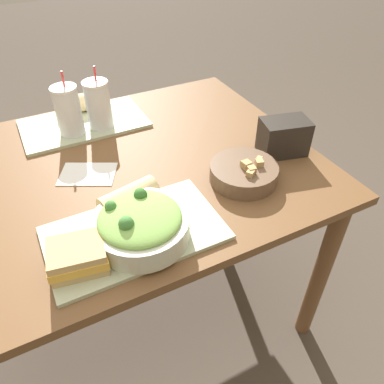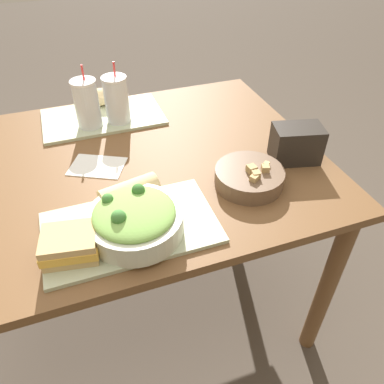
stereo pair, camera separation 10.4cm
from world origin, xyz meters
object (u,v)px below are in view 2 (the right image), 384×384
object	(u,v)px
salad_bowl	(135,219)
chip_bag	(296,144)
napkin_folded	(97,166)
sandwich_near	(70,244)
drink_cup_dark	(87,105)
soup_bowl	(249,176)
baguette_near	(130,192)
baguette_far	(97,97)
drink_cup_red	(117,101)

from	to	relation	value
salad_bowl	chip_bag	world-z (taller)	chip_bag
chip_bag	napkin_folded	size ratio (longest dim) A/B	0.84
sandwich_near	drink_cup_dark	distance (m)	0.64
soup_bowl	baguette_near	distance (m)	0.36
baguette_near	drink_cup_dark	bearing A→B (deg)	-6.48
sandwich_near	drink_cup_dark	world-z (taller)	drink_cup_dark
baguette_far	drink_cup_red	distance (m)	0.17
drink_cup_dark	baguette_near	bearing A→B (deg)	-84.20
baguette_near	drink_cup_dark	world-z (taller)	drink_cup_dark
drink_cup_dark	napkin_folded	size ratio (longest dim) A/B	1.11
drink_cup_red	soup_bowl	bearing A→B (deg)	-59.24
sandwich_near	baguette_far	size ratio (longest dim) A/B	1.08
salad_bowl	soup_bowl	world-z (taller)	salad_bowl
salad_bowl	drink_cup_dark	bearing A→B (deg)	93.31
chip_bag	napkin_folded	bearing A→B (deg)	178.01
baguette_far	drink_cup_dark	distance (m)	0.17
salad_bowl	napkin_folded	xyz separation A→B (m)	(-0.05, 0.34, -0.05)
soup_bowl	drink_cup_dark	size ratio (longest dim) A/B	0.90
soup_bowl	napkin_folded	distance (m)	0.49
salad_bowl	soup_bowl	size ratio (longest dim) A/B	1.18
soup_bowl	baguette_far	distance (m)	0.75
soup_bowl	baguette_far	world-z (taller)	baguette_far
baguette_near	drink_cup_red	bearing A→B (deg)	-19.31
soup_bowl	sandwich_near	bearing A→B (deg)	-167.97
soup_bowl	chip_bag	world-z (taller)	chip_bag
soup_bowl	drink_cup_red	xyz separation A→B (m)	(-0.30, 0.50, 0.06)
drink_cup_red	chip_bag	distance (m)	0.66
salad_bowl	napkin_folded	distance (m)	0.35
soup_bowl	drink_cup_red	bearing A→B (deg)	120.76
sandwich_near	chip_bag	xyz separation A→B (m)	(0.74, 0.19, 0.02)
drink_cup_dark	salad_bowl	bearing A→B (deg)	-86.69
baguette_near	sandwich_near	bearing A→B (deg)	115.76
napkin_folded	sandwich_near	bearing A→B (deg)	-107.40
soup_bowl	drink_cup_red	world-z (taller)	drink_cup_red
soup_bowl	baguette_near	xyz separation A→B (m)	(-0.36, 0.03, 0.02)
sandwich_near	napkin_folded	world-z (taller)	sandwich_near
drink_cup_dark	drink_cup_red	distance (m)	0.11
drink_cup_red	napkin_folded	bearing A→B (deg)	-115.98
soup_bowl	baguette_near	size ratio (longest dim) A/B	1.19
sandwich_near	chip_bag	bearing A→B (deg)	23.62
napkin_folded	drink_cup_dark	bearing A→B (deg)	86.16
baguette_far	drink_cup_red	bearing A→B (deg)	-153.63
drink_cup_dark	drink_cup_red	xyz separation A→B (m)	(0.11, 0.00, -0.00)
soup_bowl	napkin_folded	size ratio (longest dim) A/B	1.01
baguette_far	drink_cup_dark	xyz separation A→B (m)	(-0.05, -0.16, 0.05)
baguette_near	drink_cup_dark	size ratio (longest dim) A/B	0.76
drink_cup_dark	napkin_folded	xyz separation A→B (m)	(-0.02, -0.26, -0.09)
salad_bowl	drink_cup_red	distance (m)	0.60
soup_bowl	baguette_far	xyz separation A→B (m)	(-0.36, 0.66, 0.02)
drink_cup_red	baguette_far	bearing A→B (deg)	110.22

